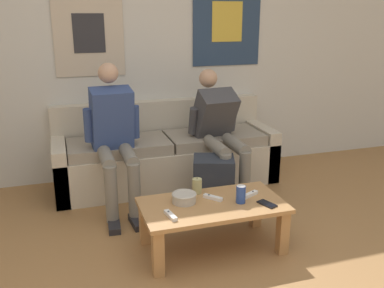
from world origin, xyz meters
TOP-DOWN VIEW (x-y plane):
  - wall_back at (0.00, 2.46)m, footprint 10.00×0.07m
  - couch at (0.27, 2.11)m, footprint 2.09×0.69m
  - coffee_table at (0.27, 0.81)m, footprint 0.99×0.53m
  - person_seated_adult at (-0.27, 1.73)m, footprint 0.47×0.82m
  - person_seated_teen at (0.68, 1.78)m, footprint 0.47×0.97m
  - backpack at (0.49, 1.40)m, footprint 0.41×0.39m
  - ceramic_bowl at (0.08, 0.88)m, footprint 0.17×0.17m
  - pillar_candle at (0.22, 1.01)m, footprint 0.07×0.07m
  - drink_can_blue at (0.46, 0.76)m, footprint 0.07×0.07m
  - game_controller_near_left at (0.57, 0.84)m, footprint 0.14×0.09m
  - game_controller_near_right at (-0.06, 0.70)m, footprint 0.06×0.15m
  - game_controller_far_center at (0.29, 0.87)m, footprint 0.12×0.13m
  - cell_phone at (0.62, 0.68)m, footprint 0.11×0.15m

SIDE VIEW (x-z plane):
  - backpack at x=0.49m, z-range -0.01..0.44m
  - couch at x=0.27m, z-range -0.11..0.66m
  - coffee_table at x=0.27m, z-range 0.11..0.45m
  - cell_phone at x=0.62m, z-range 0.34..0.36m
  - game_controller_near_left at x=0.57m, z-range 0.34..0.37m
  - game_controller_near_right at x=-0.06m, z-range 0.34..0.37m
  - game_controller_far_center at x=0.29m, z-range 0.34..0.37m
  - ceramic_bowl at x=0.08m, z-range 0.35..0.42m
  - pillar_candle at x=0.22m, z-range 0.34..0.46m
  - drink_can_blue at x=0.46m, z-range 0.34..0.47m
  - person_seated_teen at x=0.68m, z-range 0.05..1.15m
  - person_seated_adult at x=-0.27m, z-range 0.04..1.24m
  - wall_back at x=0.00m, z-range 0.00..2.55m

